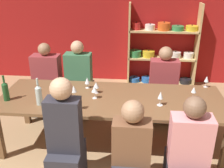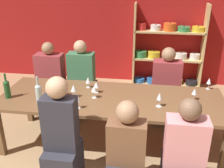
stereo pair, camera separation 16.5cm
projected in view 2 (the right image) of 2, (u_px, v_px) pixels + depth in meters
wall_back_red at (136, 19)px, 5.36m from camera, size 8.80×0.06×2.70m
shelf_unit at (167, 53)px, 5.35m from camera, size 1.40×0.30×1.69m
dining_table at (111, 102)px, 3.45m from camera, size 2.93×1.03×0.72m
wine_bottle_green at (7, 88)px, 3.37m from camera, size 0.08×0.08×0.34m
wine_bottle_dark at (39, 93)px, 3.24m from camera, size 0.08×0.08×0.35m
wine_glass_red_a at (74, 88)px, 3.39m from camera, size 0.08×0.08×0.17m
wine_glass_white_a at (94, 89)px, 3.37m from camera, size 0.08×0.08×0.17m
wine_glass_red_b at (209, 81)px, 3.63m from camera, size 0.06×0.06×0.17m
wine_glass_empty_a at (96, 85)px, 3.52m from camera, size 0.08×0.08×0.16m
wine_glass_red_c at (160, 97)px, 3.15m from camera, size 0.07×0.07×0.18m
wine_glass_red_d at (88, 80)px, 3.68m from camera, size 0.07×0.07×0.16m
wine_glass_red_e at (52, 92)px, 3.29m from camera, size 0.07×0.07×0.17m
wine_glass_red_f at (46, 100)px, 3.10m from camera, size 0.07×0.07×0.17m
wine_glass_empty_b at (78, 98)px, 3.10m from camera, size 0.07×0.07×0.19m
wine_glass_empty_c at (65, 88)px, 3.45m from camera, size 0.08×0.08×0.15m
wine_glass_white_b at (194, 92)px, 3.32m from camera, size 0.07×0.07×0.16m
person_near_a at (62, 146)px, 2.83m from camera, size 0.35×0.44×1.31m
person_far_a at (165, 93)px, 4.23m from camera, size 0.44×0.55×1.19m
person_near_b at (126, 162)px, 2.73m from camera, size 0.39×0.49×1.12m
person_far_b at (52, 86)px, 4.48m from camera, size 0.45×0.57×1.20m
person_near_c at (183, 165)px, 2.65m from camera, size 0.40×0.50×1.19m
person_far_c at (82, 87)px, 4.41m from camera, size 0.43×0.53×1.25m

